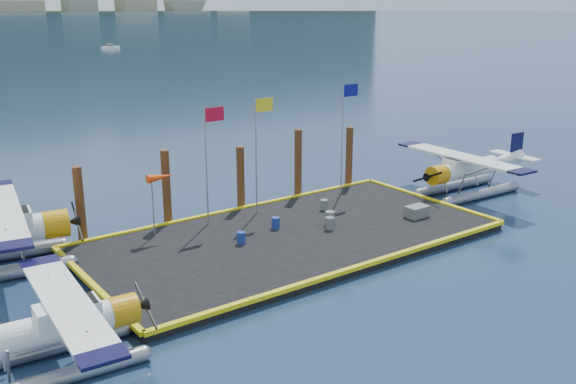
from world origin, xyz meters
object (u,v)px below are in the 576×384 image
Objects in this scene: crate at (417,211)px; seaplane_a at (58,331)px; seaplane_d at (465,172)px; piling_4 at (349,159)px; drum_2 at (330,218)px; flagpole_blue at (345,123)px; drum_5 at (276,223)px; piling_0 at (80,207)px; piling_1 at (167,190)px; drum_0 at (241,238)px; flagpole_red at (209,148)px; flagpole_yellow at (259,138)px; drum_1 at (330,223)px; windsock at (160,179)px; drum_4 at (324,205)px; piling_2 at (241,180)px; piling_3 at (298,165)px.

seaplane_a is at bearing -171.16° from crate.
seaplane_d is 2.38× the size of piling_4.
flagpole_blue is (4.17, 3.77, 3.94)m from drum_2.
piling_0 is (-8.42, 4.22, 1.31)m from drum_5.
piling_1 is (4.50, 0.00, 0.10)m from piling_0.
flagpole_red reaches higher than drum_0.
drum_0 is 0.09× the size of flagpole_yellow.
piling_0 is (-11.03, 5.37, 1.26)m from drum_2.
piling_0 is at bearing 150.74° from drum_1.
seaplane_a is at bearing -112.62° from piling_0.
crate is 0.38× the size of windsock.
drum_0 is at bearing -74.73° from piling_1.
seaplane_d is at bearing -12.82° from flagpole_red.
windsock is at bearing -173.25° from piling_4.
drum_4 is 0.48× the size of crate.
flagpole_blue is 1.62× the size of piling_0.
windsock is (-2.73, 0.00, -1.17)m from flagpole_red.
seaplane_a is 15.10× the size of drum_4.
flagpole_yellow is 9.67m from piling_0.
seaplane_d is at bearing -0.54° from drum_0.
seaplane_a is 1.39× the size of flagpole_yellow.
drum_1 is at bearing -10.89° from drum_0.
piling_2 reaches higher than drum_5.
piling_4 reaches higher than piling_2.
drum_4 is 0.09× the size of flagpole_yellow.
piling_2 is at bearing 135.24° from drum_4.
piling_3 is (4.58, 4.22, 1.46)m from drum_5.
crate is 0.31× the size of piling_2.
drum_2 reaches higher than crate.
flagpole_blue reaches higher than seaplane_d.
drum_0 is 7.83m from piling_0.
drum_0 is 2.67m from drum_5.
drum_1 is 5.15m from crate.
piling_2 is (-0.20, 1.60, -2.61)m from flagpole_yellow.
crate is 11.48m from flagpole_red.
flagpole_yellow is (3.00, 0.00, 0.12)m from flagpole_red.
flagpole_red is (-4.82, 3.77, 3.65)m from drum_2.
drum_2 is 7.13m from flagpole_red.
seaplane_d is 13.85m from piling_2.
seaplane_a is at bearing -154.61° from drum_5.
piling_4 is (11.13, 5.01, 1.31)m from drum_0.
drum_5 is 9.65m from piling_4.
drum_5 is 0.18× the size of windsock.
piling_1 is at bearing 161.21° from flagpole_yellow.
flagpole_yellow is (-12.65, 3.56, 3.04)m from seaplane_d.
piling_3 is at bearing 67.55° from drum_1.
piling_4 is (1.80, 1.60, -2.69)m from flagpole_blue.
seaplane_d is 16.57× the size of drum_0.
crate is (9.69, -2.14, 0.01)m from drum_0.
drum_5 reaches higher than drum_0.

